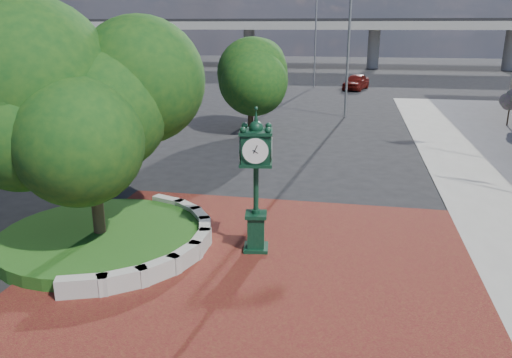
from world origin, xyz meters
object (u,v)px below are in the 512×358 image
object	(u,v)px
post_clock	(256,176)
parked_car	(356,82)
street_lamp_far	(318,33)
street_lamp_near	(353,33)

from	to	relation	value
post_clock	parked_car	distance (m)	40.81
street_lamp_far	post_clock	bearing A→B (deg)	-87.87
street_lamp_near	post_clock	bearing A→B (deg)	-95.44
parked_car	street_lamp_far	xyz separation A→B (m)	(-4.33, 1.83, 4.93)
parked_car	street_lamp_near	size ratio (longest dim) A/B	0.47
street_lamp_near	street_lamp_far	world-z (taller)	street_lamp_near
street_lamp_far	parked_car	bearing A→B (deg)	-22.94
parked_car	street_lamp_far	bearing A→B (deg)	172.12
post_clock	street_lamp_near	distance (m)	24.30
parked_car	street_lamp_far	distance (m)	6.81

